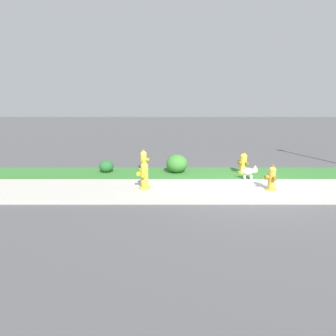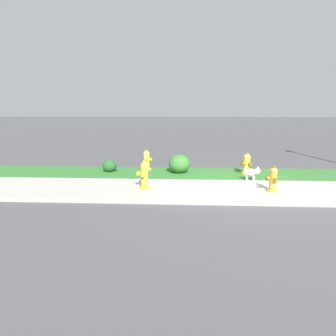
{
  "view_description": "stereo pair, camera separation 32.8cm",
  "coord_description": "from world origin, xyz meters",
  "px_view_note": "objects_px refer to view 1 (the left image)",
  "views": [
    {
      "loc": [
        -2.05,
        -6.63,
        2.09
      ],
      "look_at": [
        -2.08,
        0.78,
        0.4
      ],
      "focal_mm": 28.0,
      "sensor_mm": 36.0,
      "label": 1
    },
    {
      "loc": [
        -1.72,
        -6.62,
        2.09
      ],
      "look_at": [
        -2.08,
        0.78,
        0.4
      ],
      "focal_mm": 28.0,
      "sensor_mm": 36.0,
      "label": 2
    }
  ],
  "objects_px": {
    "small_white_dog": "(251,172)",
    "fire_hydrant_at_driveway": "(244,163)",
    "shrub_bush_mid_verge": "(178,164)",
    "fire_hydrant_far_end": "(145,175)",
    "fire_hydrant_near_corner": "(273,178)",
    "shrub_bush_near_lamp": "(107,166)",
    "fire_hydrant_mid_block": "(145,160)"
  },
  "relations": [
    {
      "from": "fire_hydrant_near_corner",
      "to": "small_white_dog",
      "type": "relative_size",
      "value": 1.39
    },
    {
      "from": "fire_hydrant_near_corner",
      "to": "fire_hydrant_mid_block",
      "type": "bearing_deg",
      "value": 49.25
    },
    {
      "from": "fire_hydrant_at_driveway",
      "to": "shrub_bush_near_lamp",
      "type": "bearing_deg",
      "value": 59.82
    },
    {
      "from": "fire_hydrant_far_end",
      "to": "fire_hydrant_mid_block",
      "type": "xyz_separation_m",
      "value": [
        -0.21,
        2.2,
        -0.03
      ]
    },
    {
      "from": "small_white_dog",
      "to": "fire_hydrant_at_driveway",
      "type": "bearing_deg",
      "value": 93.7
    },
    {
      "from": "shrub_bush_near_lamp",
      "to": "fire_hydrant_mid_block",
      "type": "bearing_deg",
      "value": 14.57
    },
    {
      "from": "fire_hydrant_at_driveway",
      "to": "small_white_dog",
      "type": "relative_size",
      "value": 1.46
    },
    {
      "from": "fire_hydrant_far_end",
      "to": "shrub_bush_near_lamp",
      "type": "relative_size",
      "value": 1.63
    },
    {
      "from": "fire_hydrant_far_end",
      "to": "fire_hydrant_near_corner",
      "type": "distance_m",
      "value": 3.31
    },
    {
      "from": "fire_hydrant_far_end",
      "to": "small_white_dog",
      "type": "relative_size",
      "value": 1.58
    },
    {
      "from": "fire_hydrant_near_corner",
      "to": "shrub_bush_near_lamp",
      "type": "xyz_separation_m",
      "value": [
        -4.75,
        1.98,
        -0.12
      ]
    },
    {
      "from": "fire_hydrant_near_corner",
      "to": "small_white_dog",
      "type": "bearing_deg",
      "value": 5.6
    },
    {
      "from": "fire_hydrant_at_driveway",
      "to": "fire_hydrant_far_end",
      "type": "bearing_deg",
      "value": 90.98
    },
    {
      "from": "fire_hydrant_mid_block",
      "to": "fire_hydrant_near_corner",
      "type": "height_order",
      "value": "fire_hydrant_mid_block"
    },
    {
      "from": "fire_hydrant_at_driveway",
      "to": "fire_hydrant_mid_block",
      "type": "relative_size",
      "value": 0.99
    },
    {
      "from": "fire_hydrant_mid_block",
      "to": "shrub_bush_near_lamp",
      "type": "relative_size",
      "value": 1.51
    },
    {
      "from": "shrub_bush_near_lamp",
      "to": "fire_hydrant_near_corner",
      "type": "bearing_deg",
      "value": -22.63
    },
    {
      "from": "small_white_dog",
      "to": "shrub_bush_mid_verge",
      "type": "xyz_separation_m",
      "value": [
        -2.15,
        0.9,
        0.05
      ]
    },
    {
      "from": "fire_hydrant_far_end",
      "to": "fire_hydrant_near_corner",
      "type": "relative_size",
      "value": 1.14
    },
    {
      "from": "small_white_dog",
      "to": "shrub_bush_mid_verge",
      "type": "height_order",
      "value": "shrub_bush_mid_verge"
    },
    {
      "from": "shrub_bush_mid_verge",
      "to": "fire_hydrant_at_driveway",
      "type": "bearing_deg",
      "value": -2.34
    },
    {
      "from": "fire_hydrant_at_driveway",
      "to": "fire_hydrant_near_corner",
      "type": "relative_size",
      "value": 1.04
    },
    {
      "from": "fire_hydrant_mid_block",
      "to": "small_white_dog",
      "type": "xyz_separation_m",
      "value": [
        3.28,
        -1.25,
        -0.09
      ]
    },
    {
      "from": "fire_hydrant_far_end",
      "to": "fire_hydrant_mid_block",
      "type": "height_order",
      "value": "fire_hydrant_far_end"
    },
    {
      "from": "fire_hydrant_far_end",
      "to": "shrub_bush_near_lamp",
      "type": "xyz_separation_m",
      "value": [
        -1.44,
        1.88,
        -0.17
      ]
    },
    {
      "from": "fire_hydrant_mid_block",
      "to": "shrub_bush_mid_verge",
      "type": "xyz_separation_m",
      "value": [
        1.13,
        -0.35,
        -0.04
      ]
    },
    {
      "from": "fire_hydrant_mid_block",
      "to": "fire_hydrant_near_corner",
      "type": "distance_m",
      "value": 4.21
    },
    {
      "from": "fire_hydrant_at_driveway",
      "to": "fire_hydrant_near_corner",
      "type": "distance_m",
      "value": 1.87
    },
    {
      "from": "fire_hydrant_at_driveway",
      "to": "fire_hydrant_near_corner",
      "type": "bearing_deg",
      "value": 158.09
    },
    {
      "from": "fire_hydrant_far_end",
      "to": "fire_hydrant_mid_block",
      "type": "relative_size",
      "value": 1.08
    },
    {
      "from": "fire_hydrant_at_driveway",
      "to": "small_white_dog",
      "type": "height_order",
      "value": "fire_hydrant_at_driveway"
    },
    {
      "from": "fire_hydrant_mid_block",
      "to": "fire_hydrant_at_driveway",
      "type": "bearing_deg",
      "value": 90.84
    }
  ]
}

